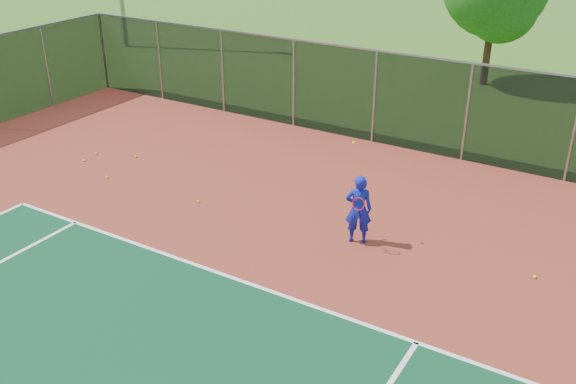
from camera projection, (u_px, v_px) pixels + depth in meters
name	position (u px, v px, depth m)	size (l,w,h in m)	color
court_apron	(296.00, 337.00, 12.00)	(30.00, 20.00, 0.02)	maroon
fence_back	(467.00, 112.00, 19.03)	(30.00, 0.06, 3.03)	black
tennis_player	(359.00, 209.00, 14.85)	(0.73, 0.73, 2.45)	#111AA3
practice_ball_0	(107.00, 177.00, 18.44)	(0.07, 0.07, 0.07)	yellow
practice_ball_2	(198.00, 202.00, 17.02)	(0.07, 0.07, 0.07)	yellow
practice_ball_3	(96.00, 153.00, 20.05)	(0.07, 0.07, 0.07)	yellow
practice_ball_4	(535.00, 277.00, 13.77)	(0.07, 0.07, 0.07)	yellow
practice_ball_5	(136.00, 156.00, 19.85)	(0.07, 0.07, 0.07)	yellow
practice_ball_6	(84.00, 160.00, 19.54)	(0.07, 0.07, 0.07)	yellow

